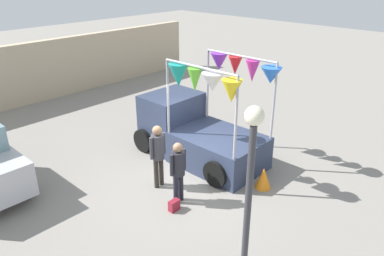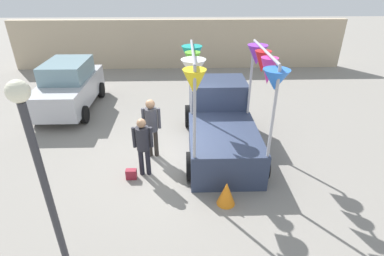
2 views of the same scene
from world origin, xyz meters
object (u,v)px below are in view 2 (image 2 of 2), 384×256
Objects in this scene: vendor_truck at (220,118)px; person_vendor at (152,123)px; parked_car at (69,86)px; folded_kite_bundle_tangerine at (226,193)px; person_customer at (143,142)px; street_lamp at (38,160)px; handbag at (131,174)px.

vendor_truck is 2.09m from person_vendor.
folded_kite_bundle_tangerine is at bearing -46.52° from parked_car.
person_customer is at bearing -99.11° from person_vendor.
person_customer is at bearing 68.30° from street_lamp.
street_lamp reaches higher than parked_car.
folded_kite_bundle_tangerine is at bearing -23.36° from handbag.
street_lamp is (-0.79, -2.66, 2.27)m from handbag.
vendor_truck is 14.77× the size of handbag.
street_lamp is (-1.14, -2.86, 1.40)m from person_customer.
street_lamp is at bearing -152.75° from folded_kite_bundle_tangerine.
vendor_truck is 2.60m from person_customer.
parked_car is 2.41× the size of person_customer.
handbag is (-0.49, -1.10, -0.96)m from person_vendor.
street_lamp is at bearing -127.47° from vendor_truck.
vendor_truck is at bearing 87.17° from folded_kite_bundle_tangerine.
parked_car is 7.78m from street_lamp.
person_vendor is at bearing 131.50° from folded_kite_bundle_tangerine.
street_lamp is at bearing -108.82° from person_vendor.
vendor_truck is 2.30× the size of person_vendor.
person_customer is 0.95m from handbag.
person_vendor is at bearing 71.18° from street_lamp.
handbag is 0.08× the size of street_lamp.
person_vendor reaches higher than handbag.
handbag is at bearing -146.77° from vendor_truck.
folded_kite_bundle_tangerine is at bearing 27.25° from street_lamp.
person_customer is (3.36, -4.45, 0.06)m from parked_car.
person_vendor is at bearing -45.39° from parked_car.
folded_kite_bundle_tangerine is (5.39, -5.68, -0.64)m from parked_car.
street_lamp is at bearing -106.50° from handbag.
person_customer is 3.38m from street_lamp.
street_lamp is 6.09× the size of folded_kite_bundle_tangerine.
folded_kite_bundle_tangerine is (3.17, 1.63, -2.11)m from street_lamp.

